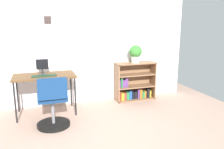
% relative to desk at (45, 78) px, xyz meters
% --- Properties ---
extents(wall_back, '(5.20, 0.12, 2.50)m').
position_rel_desk_xyz_m(wall_back, '(0.43, 0.45, 0.59)').
color(wall_back, silver).
rests_on(wall_back, ground_plane).
extents(desk, '(1.06, 0.58, 0.72)m').
position_rel_desk_xyz_m(desk, '(0.00, 0.00, 0.00)').
color(desk, brown).
rests_on(desk, ground_plane).
extents(monitor, '(0.21, 0.15, 0.28)m').
position_rel_desk_xyz_m(monitor, '(-0.03, 0.04, 0.20)').
color(monitor, '#262628').
rests_on(monitor, desk).
extents(keyboard, '(0.42, 0.15, 0.02)m').
position_rel_desk_xyz_m(keyboard, '(-0.01, -0.10, 0.07)').
color(keyboard, '#1A321F').
rests_on(keyboard, desk).
extents(office_chair, '(0.52, 0.55, 0.84)m').
position_rel_desk_xyz_m(office_chair, '(0.08, -0.63, -0.29)').
color(office_chair, black).
rests_on(office_chair, ground_plane).
extents(bookshelf_low, '(0.85, 0.30, 0.81)m').
position_rel_desk_xyz_m(bookshelf_low, '(1.83, 0.26, -0.31)').
color(bookshelf_low, brown).
rests_on(bookshelf_low, ground_plane).
extents(potted_plant_on_shelf, '(0.26, 0.26, 0.37)m').
position_rel_desk_xyz_m(potted_plant_on_shelf, '(1.84, 0.20, 0.35)').
color(potted_plant_on_shelf, '#B7B2A8').
rests_on(potted_plant_on_shelf, bookshelf_low).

